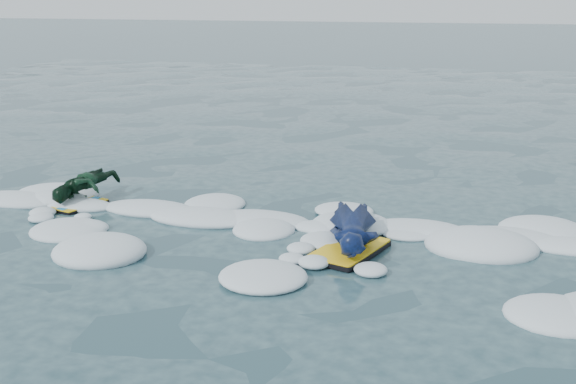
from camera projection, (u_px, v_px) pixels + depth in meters
The scene contains 4 objects.
ground at pixel (273, 270), 7.75m from camera, with size 120.00×120.00×0.00m, color #1A373F.
foam_band at pixel (295, 239), 8.72m from camera, with size 12.00×3.10×0.30m, color white, non-canonical shape.
prone_woman_unit at pixel (353, 230), 8.37m from camera, with size 0.89×1.67×0.41m.
prone_child_unit at pixel (85, 188), 10.09m from camera, with size 0.78×1.22×0.44m.
Camera 1 is at (1.92, -6.97, 2.92)m, focal length 45.00 mm.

